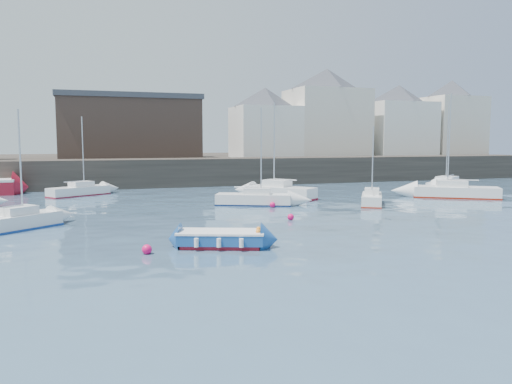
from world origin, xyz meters
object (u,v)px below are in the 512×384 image
object	(u,v)px
sailboat_a	(15,221)
sailboat_f	(280,192)
sailboat_h	(79,191)
buoy_mid	(291,220)
sailboat_c	(372,199)
buoy_far	(272,207)
sailboat_d	(455,191)
sailboat_b	(254,199)
blue_dinghy	(221,238)
sailboat_g	(448,185)
buoy_near	(147,254)

from	to	relation	value
sailboat_a	sailboat_f	bearing A→B (deg)	26.35
sailboat_h	buoy_mid	xyz separation A→B (m)	(12.92, -18.96, -0.46)
sailboat_c	buoy_far	world-z (taller)	sailboat_c
sailboat_d	sailboat_h	bearing A→B (deg)	158.96
sailboat_h	buoy_far	world-z (taller)	sailboat_h
sailboat_a	sailboat_d	size ratio (longest dim) A/B	0.74
sailboat_b	buoy_mid	world-z (taller)	sailboat_b
sailboat_h	buoy_far	size ratio (longest dim) A/B	16.79
sailboat_h	buoy_mid	world-z (taller)	sailboat_h
blue_dinghy	sailboat_g	bearing A→B (deg)	34.12
sailboat_f	sailboat_b	bearing A→B (deg)	-134.28
sailboat_d	sailboat_a	bearing A→B (deg)	-171.15
sailboat_f	sailboat_h	size ratio (longest dim) A/B	1.15
sailboat_d	sailboat_b	bearing A→B (deg)	177.66
sailboat_b	buoy_near	xyz separation A→B (m)	(-9.68, -14.47, -0.49)
sailboat_f	buoy_mid	world-z (taller)	sailboat_f
sailboat_f	buoy_far	world-z (taller)	sailboat_f
sailboat_g	buoy_mid	bearing A→B (deg)	-150.04
sailboat_f	buoy_mid	xyz separation A→B (m)	(-3.59, -11.26, -0.58)
sailboat_d	sailboat_f	world-z (taller)	sailboat_d
sailboat_g	sailboat_a	bearing A→B (deg)	-163.52
sailboat_g	buoy_near	distance (m)	37.66
sailboat_c	sailboat_g	bearing A→B (deg)	30.27
blue_dinghy	sailboat_a	distance (m)	12.66
sailboat_a	sailboat_d	world-z (taller)	sailboat_d
sailboat_c	sailboat_f	world-z (taller)	sailboat_f
sailboat_b	buoy_near	bearing A→B (deg)	-123.78
sailboat_b	sailboat_c	size ratio (longest dim) A/B	1.23
sailboat_g	buoy_mid	world-z (taller)	sailboat_g
sailboat_f	buoy_far	size ratio (longest dim) A/B	19.30
buoy_near	buoy_mid	world-z (taller)	buoy_near
sailboat_a	sailboat_h	distance (m)	17.62
sailboat_d	buoy_mid	bearing A→B (deg)	-159.30
sailboat_d	sailboat_f	size ratio (longest dim) A/B	1.10
sailboat_b	sailboat_g	bearing A→B (deg)	13.27
blue_dinghy	buoy_near	bearing A→B (deg)	-174.11
buoy_near	sailboat_d	bearing A→B (deg)	26.16
sailboat_b	sailboat_c	distance (m)	9.15
sailboat_a	sailboat_b	distance (m)	17.13
sailboat_a	sailboat_c	distance (m)	24.99
sailboat_a	sailboat_f	world-z (taller)	sailboat_f
blue_dinghy	buoy_far	world-z (taller)	blue_dinghy
sailboat_a	buoy_mid	size ratio (longest dim) A/B	16.22
buoy_near	blue_dinghy	bearing A→B (deg)	5.89
buoy_near	buoy_far	bearing A→B (deg)	50.35
sailboat_h	sailboat_g	bearing A→B (deg)	-9.63
sailboat_b	buoy_mid	xyz separation A→B (m)	(-0.09, -7.68, -0.49)
sailboat_c	sailboat_f	xyz separation A→B (m)	(-5.25, 6.27, 0.11)
sailboat_a	sailboat_c	world-z (taller)	sailboat_a
sailboat_g	sailboat_b	bearing A→B (deg)	-166.73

